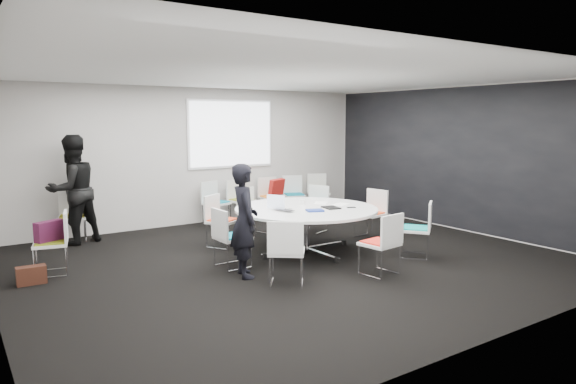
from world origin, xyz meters
TOP-DOWN VIEW (x-y plane):
  - room_shell at (0.09, 0.00)m, footprint 8.08×7.08m
  - conference_table at (0.49, 0.31)m, footprint 2.32×2.32m
  - projection_screen at (0.80, 3.46)m, footprint 1.90×0.03m
  - chair_ring_a at (2.04, 0.44)m, footprint 0.52×0.53m
  - chair_ring_b at (1.51, 1.47)m, footprint 0.58×0.59m
  - chair_ring_c at (0.39, 1.85)m, footprint 0.58×0.57m
  - chair_ring_d at (-0.51, 1.37)m, footprint 0.63×0.62m
  - chair_ring_e at (-0.95, 0.17)m, footprint 0.46×0.48m
  - chair_ring_f at (-0.73, -0.95)m, footprint 0.64×0.64m
  - chair_ring_g at (0.59, -1.32)m, footprint 0.51×0.50m
  - chair_ring_h at (1.73, -0.94)m, footprint 0.64×0.64m
  - chair_back_a at (0.25, 3.14)m, footprint 0.58×0.57m
  - chair_back_b at (0.84, 3.15)m, footprint 0.55×0.54m
  - chair_back_c at (1.61, 3.17)m, footprint 0.48×0.47m
  - chair_back_d at (2.22, 3.16)m, footprint 0.60×0.59m
  - chair_back_e at (2.92, 3.15)m, footprint 0.60×0.59m
  - chair_spare_left at (-3.19, 1.26)m, footprint 0.54×0.55m
  - chair_person_back at (-2.54, 3.17)m, footprint 0.56×0.55m
  - person_main at (-1.00, -0.31)m, footprint 0.50×0.64m
  - person_back at (-2.54, 3.00)m, footprint 1.12×1.00m
  - laptop at (0.06, 0.25)m, footprint 0.32×0.40m
  - laptop_lid at (-0.03, 0.40)m, footprint 0.18×0.26m
  - notebook_black at (0.80, 0.04)m, footprint 0.26×0.33m
  - tablet_folio at (0.42, -0.04)m, footprint 0.32×0.28m
  - papers_right at (0.98, 0.56)m, footprint 0.36×0.36m
  - papers_front at (1.17, 0.25)m, footprint 0.35×0.29m
  - cup at (0.62, 0.59)m, footprint 0.08×0.08m
  - phone at (1.11, -0.10)m, footprint 0.16×0.12m
  - maroon_bag at (-3.20, 1.26)m, footprint 0.42×0.30m
  - brown_bag at (-3.50, 0.95)m, footprint 0.36×0.17m
  - red_jacket at (1.61, 2.94)m, footprint 0.47×0.31m

SIDE VIEW (x-z plane):
  - brown_bag at x=-3.50m, z-range 0.00..0.24m
  - chair_ring_a at x=2.04m, z-range -0.16..0.72m
  - chair_ring_b at x=1.51m, z-range -0.16..0.72m
  - chair_ring_c at x=0.39m, z-range -0.16..0.72m
  - chair_ring_d at x=-0.51m, z-range -0.16..0.72m
  - chair_ring_e at x=-0.95m, z-range -0.16..0.72m
  - chair_ring_f at x=-0.73m, z-range -0.16..0.72m
  - chair_ring_g at x=0.59m, z-range -0.16..0.72m
  - chair_ring_h at x=1.73m, z-range -0.16..0.72m
  - chair_back_a at x=0.25m, z-range -0.16..0.72m
  - chair_back_b at x=0.84m, z-range -0.16..0.72m
  - chair_back_c at x=1.61m, z-range -0.16..0.72m
  - chair_back_d at x=2.22m, z-range -0.16..0.72m
  - chair_back_e at x=2.92m, z-range -0.16..0.72m
  - chair_spare_left at x=-3.19m, z-range -0.16..0.72m
  - chair_person_back at x=-2.54m, z-range -0.16..0.72m
  - conference_table at x=0.49m, z-range 0.19..0.92m
  - maroon_bag at x=-3.20m, z-range 0.48..0.76m
  - red_jacket at x=1.61m, z-range 0.52..0.88m
  - papers_right at x=0.98m, z-range 0.73..0.73m
  - papers_front at x=1.17m, z-range 0.73..0.73m
  - phone at x=1.11m, z-range 0.73..0.74m
  - notebook_black at x=0.80m, z-range 0.73..0.75m
  - tablet_folio at x=0.42m, z-range 0.73..0.76m
  - laptop at x=0.06m, z-range 0.73..0.76m
  - cup at x=0.62m, z-range 0.73..0.82m
  - person_main at x=-1.00m, z-range 0.00..1.57m
  - laptop_lid at x=-0.03m, z-range 0.75..0.97m
  - person_back at x=-2.54m, z-range 0.00..1.90m
  - room_shell at x=0.09m, z-range -0.04..2.84m
  - projection_screen at x=0.80m, z-range 1.17..2.53m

